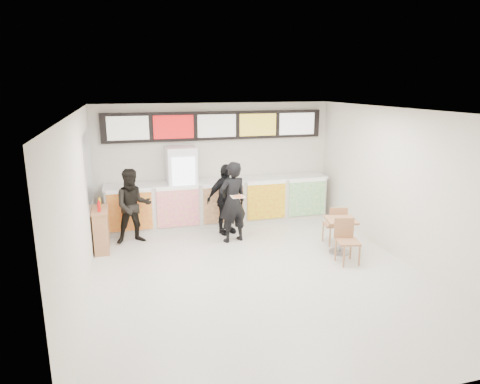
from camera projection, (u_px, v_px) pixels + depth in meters
name	position (u px, v px, depth m)	size (l,w,h in m)	color
floor	(258.00, 274.00, 7.96)	(7.00, 7.00, 0.00)	beige
ceiling	(260.00, 111.00, 7.23)	(7.00, 7.00, 0.00)	white
wall_back	(216.00, 163.00, 10.86)	(6.00, 6.00, 0.00)	silver
wall_left	(80.00, 210.00, 6.81)	(7.00, 7.00, 0.00)	silver
wall_right	(404.00, 186.00, 8.38)	(7.00, 7.00, 0.00)	silver
service_counter	(220.00, 202.00, 10.71)	(5.56, 0.77, 1.14)	silver
menu_board	(216.00, 126.00, 10.55)	(5.50, 0.14, 0.70)	black
drinks_fridge	(182.00, 188.00, 10.38)	(0.70, 0.67, 2.00)	white
mirror_panel	(89.00, 167.00, 9.04)	(0.01, 2.00, 1.50)	#B2B7BF
customer_main	(233.00, 202.00, 9.45)	(0.66, 0.44, 1.82)	black
customer_left	(133.00, 206.00, 9.40)	(0.81, 0.63, 1.67)	black
customer_mid	(225.00, 199.00, 10.00)	(0.98, 0.41, 1.67)	black
pizza_slice	(238.00, 196.00, 8.97)	(0.36, 0.36, 0.02)	beige
cafe_table	(341.00, 229.00, 8.87)	(0.74, 1.55, 0.88)	#B57B52
condiment_ledge	(101.00, 229.00, 9.03)	(0.33, 0.81, 1.08)	#B57B52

